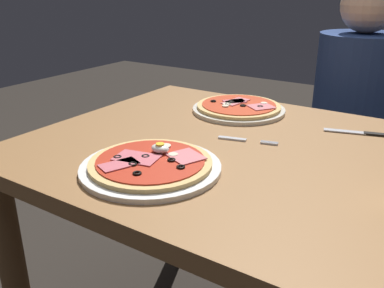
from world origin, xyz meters
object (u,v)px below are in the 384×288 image
pizza_across_left (239,108)px  knife (366,133)px  dining_table (231,189)px  pizza_foreground (151,165)px  fork (243,140)px  diner_person (349,140)px

pizza_across_left → knife: pizza_across_left is taller
dining_table → pizza_foreground: (-0.08, -0.24, 0.14)m
pizza_foreground → fork: 0.29m
pizza_foreground → fork: size_ratio=2.00×
pizza_across_left → diner_person: size_ratio=0.25×
fork → knife: bearing=41.2°
pizza_across_left → pizza_foreground: bearing=-85.4°
dining_table → pizza_across_left: 0.33m
dining_table → pizza_across_left: (-0.12, 0.27, 0.14)m
fork → diner_person: size_ratio=0.13×
pizza_foreground → diner_person: (0.21, 1.01, -0.22)m
dining_table → fork: 0.14m
diner_person → pizza_foreground: bearing=78.3°
pizza_across_left → knife: 0.39m
pizza_foreground → fork: bearing=71.9°
diner_person → dining_table: bearing=80.6°
dining_table → diner_person: diner_person is taller
knife → pizza_foreground: bearing=-124.9°
knife → diner_person: bearing=105.5°
dining_table → knife: bearing=44.6°
dining_table → fork: size_ratio=6.64×
dining_table → pizza_across_left: size_ratio=3.52×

